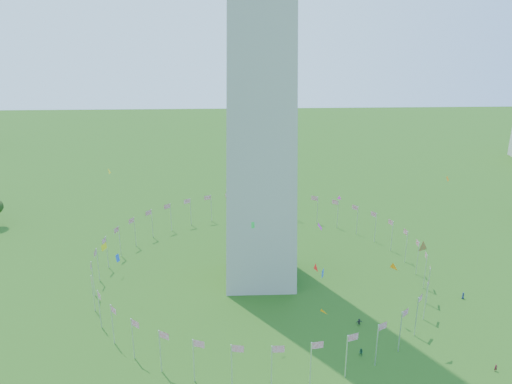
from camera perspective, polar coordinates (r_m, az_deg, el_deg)
The scene contains 2 objects.
flag_ring at distance 125.71m, azimuth 0.45°, elevation -7.97°, with size 80.24×80.24×9.00m.
kites_aloft at distance 98.09m, azimuth 9.94°, elevation -6.99°, with size 101.18×58.47×39.34m.
Camera 1 is at (-5.80, -61.62, 62.03)m, focal length 35.00 mm.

